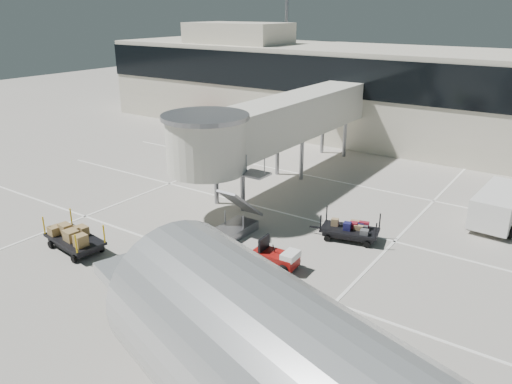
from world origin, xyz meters
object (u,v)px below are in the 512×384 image
(box_cart_near, at_px, (151,310))
(box_cart_far, at_px, (74,239))
(baggage_tug, at_px, (276,258))
(belt_loader, at_px, (199,124))
(minivan, at_px, (500,203))
(ground_worker, at_px, (121,285))
(suitcase_cart, at_px, (351,230))

(box_cart_near, bearing_deg, box_cart_far, 168.17)
(baggage_tug, height_order, belt_loader, belt_loader)
(baggage_tug, height_order, minivan, minivan)
(box_cart_near, xyz_separation_m, minivan, (9.14, 17.88, 0.58))
(box_cart_near, bearing_deg, ground_worker, 177.99)
(baggage_tug, xyz_separation_m, box_cart_near, (-1.64, -6.37, 0.06))
(box_cart_far, bearing_deg, ground_worker, -11.67)
(baggage_tug, height_order, box_cart_far, box_cart_far)
(suitcase_cart, xyz_separation_m, ground_worker, (-5.11, -10.97, 0.40))
(baggage_tug, distance_m, ground_worker, 7.12)
(minivan, bearing_deg, box_cart_near, -113.93)
(suitcase_cart, bearing_deg, box_cart_near, -119.53)
(suitcase_cart, xyz_separation_m, box_cart_near, (-3.21, -11.18, 0.07))
(baggage_tug, bearing_deg, box_cart_far, -158.73)
(baggage_tug, xyz_separation_m, ground_worker, (-3.54, -6.16, 0.40))
(box_cart_far, bearing_deg, baggage_tug, 31.45)
(ground_worker, relative_size, belt_loader, 0.46)
(minivan, bearing_deg, belt_loader, 168.76)
(baggage_tug, height_order, box_cart_near, box_cart_near)
(box_cart_near, bearing_deg, belt_loader, 131.64)
(box_cart_far, xyz_separation_m, minivan, (16.83, 15.66, 0.57))
(box_cart_near, bearing_deg, minivan, 67.20)
(belt_loader, bearing_deg, baggage_tug, -25.67)
(belt_loader, bearing_deg, suitcase_cart, -15.57)
(baggage_tug, distance_m, box_cart_far, 10.21)
(suitcase_cart, height_order, box_cart_near, box_cart_near)
(box_cart_near, height_order, belt_loader, belt_loader)
(baggage_tug, xyz_separation_m, belt_loader, (-20.84, 18.78, 0.18))
(baggage_tug, relative_size, minivan, 0.42)
(box_cart_near, relative_size, ground_worker, 2.10)
(baggage_tug, distance_m, suitcase_cart, 5.07)
(minivan, bearing_deg, box_cart_far, -133.92)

